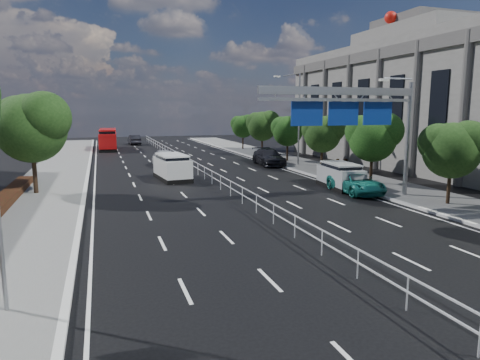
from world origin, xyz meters
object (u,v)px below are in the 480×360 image
red_bus (108,139)px  parked_car_dark (269,157)px  near_car_dark (134,140)px  pedestrian_b (345,169)px  white_minivan (172,167)px  silver_minivan (340,176)px  overhead_gantry (356,108)px  pedestrian_a (337,169)px  near_car_silver (164,157)px  parked_car_teal (356,183)px

red_bus → parked_car_dark: size_ratio=1.72×
near_car_dark → pedestrian_b: pedestrian_b is taller
near_car_dark → parked_car_dark: bearing=106.5°
white_minivan → silver_minivan: bearing=-40.3°
overhead_gantry → pedestrian_b: (3.59, 6.60, -4.66)m
silver_minivan → parked_car_dark: silver_minivan is taller
red_bus → pedestrian_a: size_ratio=5.92×
pedestrian_a → pedestrian_b: 0.73m
near_car_silver → pedestrian_a: (11.47, -13.77, 0.12)m
silver_minivan → parked_car_teal: (-0.00, -2.00, -0.21)m
near_car_silver → parked_car_teal: 21.03m
silver_minivan → pedestrian_a: silver_minivan is taller
parked_car_teal → near_car_silver: bearing=122.2°
silver_minivan → pedestrian_b: 3.34m
red_bus → silver_minivan: (15.06, -36.84, -0.61)m
white_minivan → pedestrian_a: (12.08, -4.78, -0.05)m
near_car_dark → pedestrian_a: size_ratio=2.89×
parked_car_dark → near_car_dark: bearing=113.3°
near_car_dark → silver_minivan: size_ratio=1.05×
parked_car_dark → pedestrian_a: bearing=-79.2°
pedestrian_a → near_car_dark: bearing=-74.8°
white_minivan → pedestrian_b: 13.67m
white_minivan → parked_car_dark: size_ratio=0.87×
parked_car_teal → parked_car_dark: (0.00, 15.64, 0.14)m
parked_car_dark → pedestrian_b: pedestrian_b is taller
overhead_gantry → parked_car_teal: overhead_gantry is taller
white_minivan → near_car_silver: size_ratio=0.99×
white_minivan → silver_minivan: size_ratio=1.09×
white_minivan → parked_car_teal: white_minivan is taller
red_bus → near_car_dark: size_ratio=2.05×
red_bus → pedestrian_b: size_ratio=5.98×
parked_car_dark → silver_minivan: bearing=-86.0°
overhead_gantry → silver_minivan: size_ratio=2.28×
silver_minivan → pedestrian_a: size_ratio=2.75×
near_car_dark → parked_car_teal: near_car_dark is taller
overhead_gantry → parked_car_teal: 5.52m
white_minivan → near_car_dark: 37.22m
red_bus → near_car_silver: bearing=-74.6°
red_bus → pedestrian_a: red_bus is taller
white_minivan → parked_car_teal: bearing=-46.9°
red_bus → pedestrian_a: (16.36, -34.20, -0.54)m
overhead_gantry → near_car_silver: size_ratio=2.07×
near_car_silver → silver_minivan: 19.30m
white_minivan → red_bus: size_ratio=0.50×
silver_minivan → parked_car_teal: size_ratio=0.92×
parked_car_teal → pedestrian_a: 4.83m
red_bus → parked_car_dark: red_bus is taller
white_minivan → overhead_gantry: bearing=-56.7°
parked_car_dark → pedestrian_b: (2.03, -10.98, 0.13)m
pedestrian_a → near_car_silver: bearing=-51.2°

